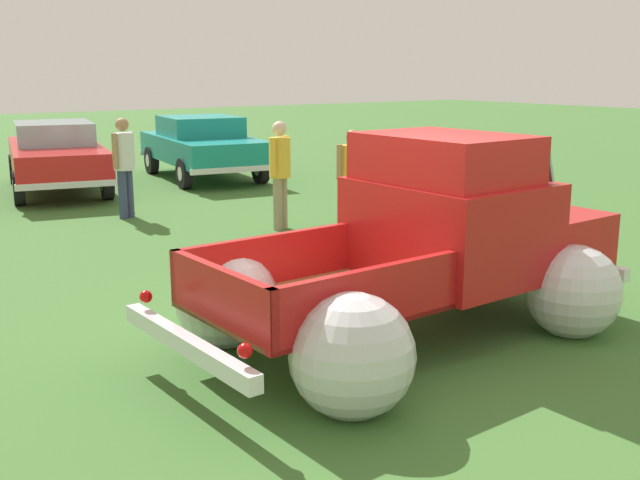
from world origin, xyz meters
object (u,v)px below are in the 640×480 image
Objects in this scene: vintage_pickup_truck at (430,256)px; spectator_1 at (280,168)px; show_car_1 at (56,154)px; spectator_0 at (352,174)px; spectator_2 at (124,161)px; show_car_2 at (203,145)px.

spectator_1 is at bearing 71.91° from vintage_pickup_truck.
spectator_0 reaches higher than show_car_1.
spectator_1 is at bearing 5.59° from spectator_2.
spectator_2 is (-3.24, -3.60, 0.19)m from show_car_2.
spectator_0 is (-0.65, -6.62, 0.12)m from show_car_2.
show_car_1 is at bearing 89.67° from vintage_pickup_truck.
show_car_1 is (-0.44, 10.87, 0.03)m from vintage_pickup_truck.
show_car_2 is 4.85m from spectator_2.
spectator_1 reaches higher than show_car_1.
vintage_pickup_truck reaches higher than show_car_1.
spectator_0 reaches higher than show_car_2.
spectator_2 is (0.11, -3.65, 0.19)m from show_car_1.
spectator_0 is (2.27, 4.21, 0.15)m from vintage_pickup_truck.
spectator_1 reaches higher than spectator_2.
show_car_1 is 3.35m from show_car_2.
vintage_pickup_truck is 7.24m from spectator_2.
spectator_2 reaches higher than show_car_1.
vintage_pickup_truck is at bearing 133.76° from spectator_1.
spectator_0 is 0.93× the size of spectator_1.
spectator_2 is at bearing 13.53° from show_car_1.
spectator_2 is at bearing 58.54° from spectator_0.
vintage_pickup_truck is 5.11m from spectator_1.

